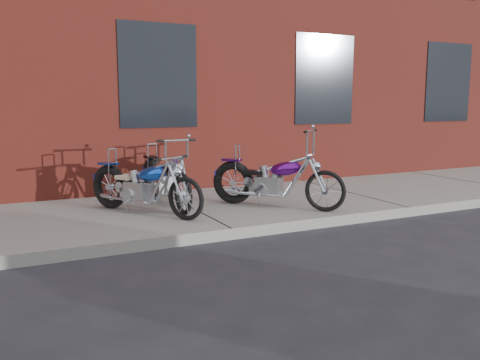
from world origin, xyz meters
TOP-DOWN VIEW (x-y plane):
  - ground at (0.00, 0.00)m, footprint 120.00×120.00m
  - sidewalk at (0.00, 1.50)m, footprint 22.00×3.00m
  - building_brick at (0.00, 8.00)m, footprint 22.00×10.00m
  - chopper_purple at (1.14, 0.93)m, footprint 1.45×1.69m
  - chopper_blue at (-0.78, 1.36)m, footprint 1.18×1.83m
  - chopper_third at (-0.30, 1.83)m, footprint 0.51×2.10m

SIDE VIEW (x-z plane):
  - ground at x=0.00m, z-range 0.00..0.00m
  - sidewalk at x=0.00m, z-range 0.00..0.15m
  - chopper_blue at x=-0.78m, z-range 0.07..0.98m
  - chopper_third at x=-0.30m, z-range 0.00..1.06m
  - chopper_purple at x=1.14m, z-range -0.06..1.13m
  - building_brick at x=0.00m, z-range 0.00..8.00m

